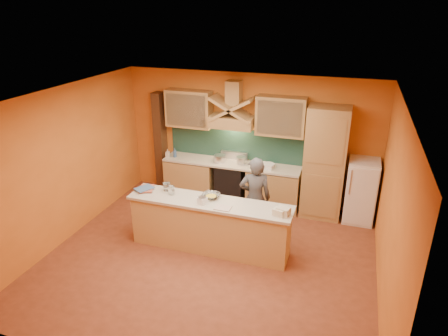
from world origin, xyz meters
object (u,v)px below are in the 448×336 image
(stove, at_px, (231,182))
(fridge, at_px, (361,191))
(kitchen_scale, at_px, (202,201))
(person, at_px, (255,198))
(mixing_bowl, at_px, (211,196))

(stove, xyz_separation_m, fridge, (2.70, 0.00, 0.20))
(kitchen_scale, bearing_deg, person, 67.95)
(kitchen_scale, bearing_deg, mixing_bowl, 97.27)
(stove, height_order, mixing_bowl, mixing_bowl)
(stove, relative_size, mixing_bowl, 2.96)
(kitchen_scale, distance_m, mixing_bowl, 0.26)
(stove, height_order, fridge, fridge)
(fridge, distance_m, kitchen_scale, 3.30)
(stove, bearing_deg, kitchen_scale, -86.75)
(kitchen_scale, bearing_deg, stove, 115.03)
(mixing_bowl, bearing_deg, kitchen_scale, -104.51)
(mixing_bowl, bearing_deg, fridge, 34.98)
(stove, distance_m, mixing_bowl, 1.85)
(fridge, xyz_separation_m, kitchen_scale, (-2.59, -2.02, 0.35))
(person, relative_size, mixing_bowl, 5.24)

